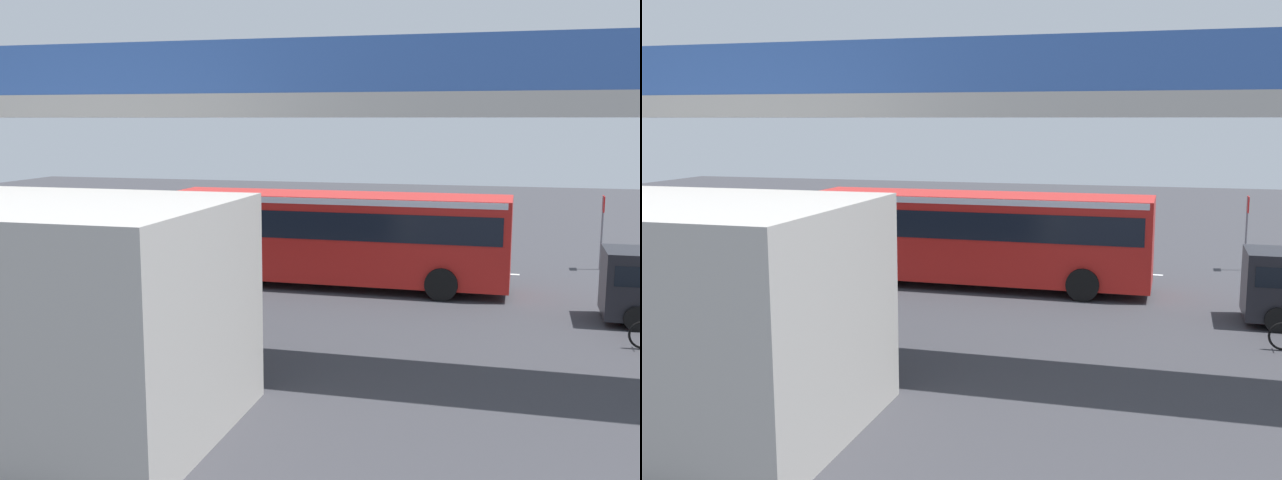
{
  "view_description": "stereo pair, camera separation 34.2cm",
  "coord_description": "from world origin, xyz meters",
  "views": [
    {
      "loc": [
        -4.9,
        25.49,
        5.67
      ],
      "look_at": [
        1.59,
        1.1,
        1.6
      ],
      "focal_mm": 42.46,
      "sensor_mm": 36.0,
      "label": 1
    },
    {
      "loc": [
        -5.23,
        25.4,
        5.67
      ],
      "look_at": [
        1.59,
        1.1,
        1.6
      ],
      "focal_mm": 42.46,
      "sensor_mm": 36.0,
      "label": 2
    }
  ],
  "objects": [
    {
      "name": "lane_dash_leftmost",
      "position": [
        -4.0,
        -2.64,
        0.0
      ],
      "size": [
        2.0,
        0.2,
        0.01
      ],
      "primitive_type": "cube",
      "color": "silver",
      "rests_on": "ground"
    },
    {
      "name": "lane_dash_centre",
      "position": [
        4.0,
        -2.64,
        0.0
      ],
      "size": [
        2.0,
        0.2,
        0.01
      ],
      "primitive_type": "cube",
      "color": "silver",
      "rests_on": "ground"
    },
    {
      "name": "lane_dash_left",
      "position": [
        0.0,
        -2.64,
        0.0
      ],
      "size": [
        2.0,
        0.2,
        0.01
      ],
      "primitive_type": "cube",
      "color": "silver",
      "rests_on": "ground"
    },
    {
      "name": "city_bus",
      "position": [
        1.07,
        0.84,
        1.88
      ],
      "size": [
        11.54,
        2.85,
        3.15
      ],
      "color": "red",
      "rests_on": "ground"
    },
    {
      "name": "traffic_sign",
      "position": [
        -7.94,
        -4.44,
        1.89
      ],
      "size": [
        0.08,
        0.6,
        2.8
      ],
      "color": "slate",
      "rests_on": "ground"
    },
    {
      "name": "pedestrian_overpass",
      "position": [
        0.0,
        9.1,
        5.5
      ],
      "size": [
        30.99,
        2.6,
        7.29
      ],
      "color": "#B2ADA5",
      "rests_on": "ground"
    },
    {
      "name": "ground",
      "position": [
        0.0,
        0.0,
        0.0
      ],
      "size": [
        80.0,
        80.0,
        0.0
      ],
      "primitive_type": "plane",
      "color": "#38383D"
    }
  ]
}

